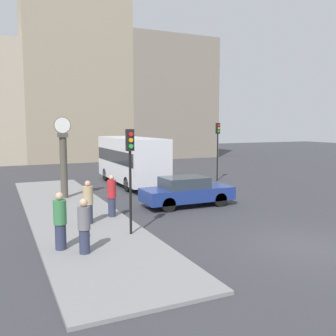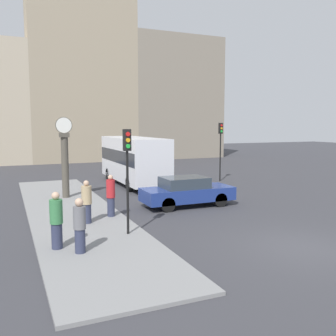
{
  "view_description": "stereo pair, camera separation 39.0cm",
  "coord_description": "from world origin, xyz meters",
  "px_view_note": "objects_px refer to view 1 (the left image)",
  "views": [
    {
      "loc": [
        -9.16,
        -9.0,
        4.0
      ],
      "look_at": [
        -1.66,
        7.23,
        1.94
      ],
      "focal_mm": 40.0,
      "sensor_mm": 36.0,
      "label": 1
    },
    {
      "loc": [
        -8.8,
        -9.16,
        4.0
      ],
      "look_at": [
        -1.66,
        7.23,
        1.94
      ],
      "focal_mm": 40.0,
      "sensor_mm": 36.0,
      "label": 2
    }
  ],
  "objects_px": {
    "bus_distant": "(131,158)",
    "pedestrian_tan_coat": "(88,202)",
    "pedestrian_grey_jacket": "(84,226)",
    "sedan_car": "(187,191)",
    "pedestrian_green_hoodie": "(60,221)",
    "traffic_light_near": "(130,160)",
    "street_clock": "(63,160)",
    "pedestrian_red_top": "(112,196)",
    "traffic_light_far": "(218,140)"
  },
  "relations": [
    {
      "from": "bus_distant",
      "to": "pedestrian_tan_coat",
      "type": "xyz_separation_m",
      "value": [
        -4.97,
        -9.08,
        -0.84
      ]
    },
    {
      "from": "pedestrian_tan_coat",
      "to": "pedestrian_grey_jacket",
      "type": "xyz_separation_m",
      "value": [
        -0.89,
        -3.41,
        -0.0
      ]
    },
    {
      "from": "sedan_car",
      "to": "pedestrian_grey_jacket",
      "type": "xyz_separation_m",
      "value": [
        -6.14,
        -5.05,
        0.21
      ]
    },
    {
      "from": "pedestrian_grey_jacket",
      "to": "pedestrian_green_hoodie",
      "type": "distance_m",
      "value": 0.92
    },
    {
      "from": "bus_distant",
      "to": "pedestrian_tan_coat",
      "type": "relative_size",
      "value": 4.54
    },
    {
      "from": "bus_distant",
      "to": "pedestrian_grey_jacket",
      "type": "distance_m",
      "value": 13.82
    },
    {
      "from": "traffic_light_near",
      "to": "street_clock",
      "type": "relative_size",
      "value": 0.87
    },
    {
      "from": "sedan_car",
      "to": "pedestrian_tan_coat",
      "type": "bearing_deg",
      "value": -162.64
    },
    {
      "from": "bus_distant",
      "to": "pedestrian_red_top",
      "type": "relative_size",
      "value": 4.36
    },
    {
      "from": "pedestrian_grey_jacket",
      "to": "bus_distant",
      "type": "bearing_deg",
      "value": 64.85
    },
    {
      "from": "traffic_light_near",
      "to": "pedestrian_green_hoodie",
      "type": "bearing_deg",
      "value": -165.72
    },
    {
      "from": "traffic_light_near",
      "to": "pedestrian_tan_coat",
      "type": "distance_m",
      "value": 2.96
    },
    {
      "from": "street_clock",
      "to": "pedestrian_grey_jacket",
      "type": "relative_size",
      "value": 2.54
    },
    {
      "from": "pedestrian_green_hoodie",
      "to": "pedestrian_red_top",
      "type": "bearing_deg",
      "value": 52.16
    },
    {
      "from": "traffic_light_far",
      "to": "pedestrian_grey_jacket",
      "type": "xyz_separation_m",
      "value": [
        -12.04,
        -11.57,
        -2.0
      ]
    },
    {
      "from": "pedestrian_grey_jacket",
      "to": "pedestrian_red_top",
      "type": "xyz_separation_m",
      "value": [
        2.07,
        4.12,
        0.05
      ]
    },
    {
      "from": "pedestrian_grey_jacket",
      "to": "traffic_light_near",
      "type": "bearing_deg",
      "value": 34.49
    },
    {
      "from": "sedan_car",
      "to": "traffic_light_near",
      "type": "bearing_deg",
      "value": -138.51
    },
    {
      "from": "sedan_car",
      "to": "pedestrian_green_hoodie",
      "type": "bearing_deg",
      "value": -147.14
    },
    {
      "from": "street_clock",
      "to": "pedestrian_red_top",
      "type": "height_order",
      "value": "street_clock"
    },
    {
      "from": "sedan_car",
      "to": "pedestrian_green_hoodie",
      "type": "height_order",
      "value": "pedestrian_green_hoodie"
    },
    {
      "from": "pedestrian_tan_coat",
      "to": "pedestrian_red_top",
      "type": "height_order",
      "value": "pedestrian_red_top"
    },
    {
      "from": "street_clock",
      "to": "pedestrian_grey_jacket",
      "type": "distance_m",
      "value": 9.34
    },
    {
      "from": "sedan_car",
      "to": "traffic_light_far",
      "type": "xyz_separation_m",
      "value": [
        5.9,
        6.52,
        2.2
      ]
    },
    {
      "from": "traffic_light_near",
      "to": "traffic_light_far",
      "type": "distance_m",
      "value": 14.37
    },
    {
      "from": "pedestrian_tan_coat",
      "to": "pedestrian_grey_jacket",
      "type": "bearing_deg",
      "value": -104.72
    },
    {
      "from": "street_clock",
      "to": "sedan_car",
      "type": "bearing_deg",
      "value": -38.66
    },
    {
      "from": "traffic_light_near",
      "to": "pedestrian_red_top",
      "type": "relative_size",
      "value": 2.09
    },
    {
      "from": "sedan_car",
      "to": "pedestrian_green_hoodie",
      "type": "distance_m",
      "value": 8.03
    },
    {
      "from": "bus_distant",
      "to": "traffic_light_far",
      "type": "xyz_separation_m",
      "value": [
        6.18,
        -0.92,
        1.16
      ]
    },
    {
      "from": "traffic_light_near",
      "to": "traffic_light_far",
      "type": "xyz_separation_m",
      "value": [
        10.09,
        10.23,
        0.16
      ]
    },
    {
      "from": "pedestrian_green_hoodie",
      "to": "street_clock",
      "type": "bearing_deg",
      "value": 79.84
    },
    {
      "from": "street_clock",
      "to": "pedestrian_tan_coat",
      "type": "xyz_separation_m",
      "value": [
        -0.03,
        -5.81,
        -1.2
      ]
    },
    {
      "from": "traffic_light_near",
      "to": "traffic_light_far",
      "type": "height_order",
      "value": "traffic_light_far"
    },
    {
      "from": "sedan_car",
      "to": "pedestrian_green_hoodie",
      "type": "relative_size",
      "value": 2.49
    },
    {
      "from": "pedestrian_tan_coat",
      "to": "pedestrian_red_top",
      "type": "bearing_deg",
      "value": 31.49
    },
    {
      "from": "pedestrian_grey_jacket",
      "to": "pedestrian_tan_coat",
      "type": "bearing_deg",
      "value": 75.28
    },
    {
      "from": "traffic_light_near",
      "to": "street_clock",
      "type": "distance_m",
      "value": 7.97
    },
    {
      "from": "pedestrian_red_top",
      "to": "pedestrian_tan_coat",
      "type": "bearing_deg",
      "value": -148.51
    },
    {
      "from": "bus_distant",
      "to": "traffic_light_near",
      "type": "distance_m",
      "value": 11.85
    },
    {
      "from": "pedestrian_green_hoodie",
      "to": "bus_distant",
      "type": "bearing_deg",
      "value": 61.28
    },
    {
      "from": "pedestrian_green_hoodie",
      "to": "sedan_car",
      "type": "bearing_deg",
      "value": 32.86
    },
    {
      "from": "bus_distant",
      "to": "pedestrian_green_hoodie",
      "type": "bearing_deg",
      "value": -118.72
    },
    {
      "from": "pedestrian_red_top",
      "to": "street_clock",
      "type": "bearing_deg",
      "value": 102.61
    },
    {
      "from": "bus_distant",
      "to": "traffic_light_near",
      "type": "relative_size",
      "value": 2.08
    },
    {
      "from": "sedan_car",
      "to": "bus_distant",
      "type": "height_order",
      "value": "bus_distant"
    },
    {
      "from": "pedestrian_red_top",
      "to": "pedestrian_green_hoodie",
      "type": "bearing_deg",
      "value": -127.84
    },
    {
      "from": "street_clock",
      "to": "bus_distant",
      "type": "bearing_deg",
      "value": 33.52
    },
    {
      "from": "pedestrian_tan_coat",
      "to": "pedestrian_green_hoodie",
      "type": "relative_size",
      "value": 0.95
    },
    {
      "from": "sedan_car",
      "to": "street_clock",
      "type": "height_order",
      "value": "street_clock"
    }
  ]
}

